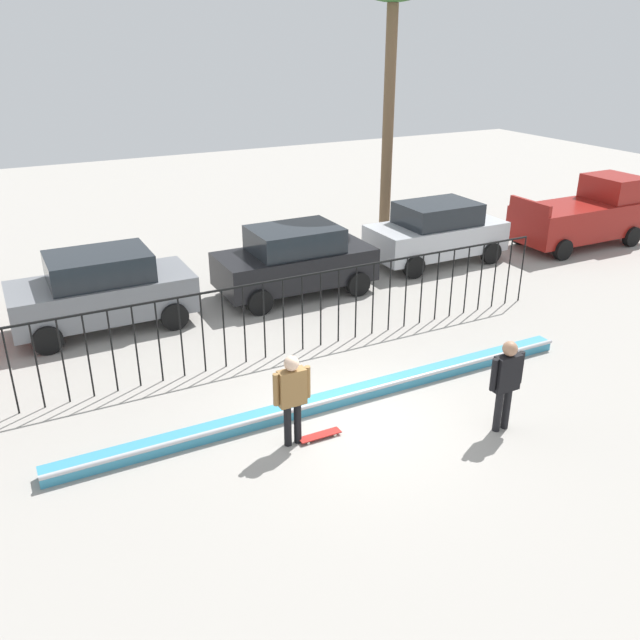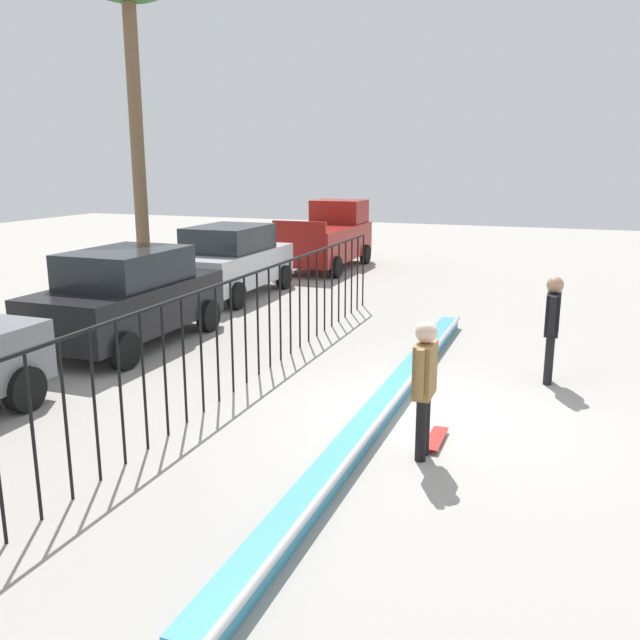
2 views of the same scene
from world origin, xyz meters
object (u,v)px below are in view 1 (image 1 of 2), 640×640
(parked_car_gray, at_px, (102,290))
(parked_car_silver, at_px, (436,232))
(pickup_truck, at_px, (584,215))
(skateboarder, at_px, (292,392))
(camera_operator, at_px, (506,378))
(parked_car_black, at_px, (295,260))
(skateboard, at_px, (320,435))

(parked_car_gray, xyz_separation_m, parked_car_silver, (10.25, 0.35, 0.00))
(parked_car_silver, bearing_deg, pickup_truck, -11.38)
(skateboarder, distance_m, camera_operator, 3.83)
(skateboarder, xyz_separation_m, parked_car_black, (3.19, 6.62, -0.07))
(skateboarder, height_order, pickup_truck, pickup_truck)
(camera_operator, xyz_separation_m, parked_car_gray, (-5.53, 8.07, -0.10))
(skateboard, bearing_deg, parked_car_silver, 28.90)
(parked_car_black, relative_size, parked_car_silver, 1.00)
(parked_car_silver, height_order, pickup_truck, pickup_truck)
(parked_car_black, distance_m, parked_car_silver, 5.13)
(skateboarder, height_order, parked_car_silver, parked_car_silver)
(parked_car_silver, bearing_deg, skateboard, -140.89)
(parked_car_gray, distance_m, parked_car_black, 5.14)
(skateboarder, bearing_deg, parked_car_black, 31.74)
(skateboard, xyz_separation_m, camera_operator, (3.09, -1.26, 1.01))
(pickup_truck, bearing_deg, camera_operator, -148.19)
(camera_operator, height_order, parked_car_black, parked_car_black)
(skateboard, xyz_separation_m, parked_car_gray, (-2.44, 6.81, 0.91))
(parked_car_black, bearing_deg, skateboard, -110.43)
(parked_car_gray, bearing_deg, parked_car_silver, -1.92)
(skateboard, bearing_deg, parked_car_black, 54.47)
(parked_car_black, bearing_deg, parked_car_gray, -179.79)
(skateboarder, height_order, parked_car_black, parked_car_black)
(parked_car_black, xyz_separation_m, parked_car_silver, (5.11, 0.46, 0.00))
(skateboarder, bearing_deg, camera_operator, -52.86)
(camera_operator, bearing_deg, skateboarder, 29.99)
(camera_operator, distance_m, parked_car_silver, 9.64)
(skateboarder, distance_m, pickup_truck, 15.24)
(skateboard, distance_m, pickup_truck, 14.85)
(skateboarder, distance_m, skateboard, 1.10)
(parked_car_gray, xyz_separation_m, pickup_truck, (15.82, -0.43, 0.06))
(camera_operator, height_order, pickup_truck, pickup_truck)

